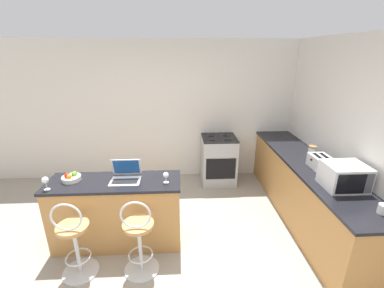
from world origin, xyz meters
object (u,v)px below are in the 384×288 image
bar_stool_far (139,239)px  storage_jar (312,152)px  wine_glass_tall (166,176)px  stove_range (218,160)px  mug_blue (312,151)px  wine_glass_short (45,181)px  fruit_bowl (71,178)px  bar_stool_near (74,241)px  laptop (126,175)px  toaster (320,162)px  microwave (344,176)px  mug_white (383,209)px

bar_stool_far → storage_jar: bearing=24.3°
bar_stool_far → wine_glass_tall: (0.29, 0.44, 0.54)m
stove_range → mug_blue: mug_blue is taller
wine_glass_short → fruit_bowl: (0.19, 0.21, -0.08)m
bar_stool_far → wine_glass_short: (-1.06, 0.34, 0.57)m
bar_stool_near → laptop: size_ratio=2.72×
wine_glass_tall → wine_glass_short: wine_glass_short is taller
toaster → wine_glass_tall: size_ratio=2.11×
mug_blue → fruit_bowl: bearing=-168.3°
laptop → storage_jar: 2.66m
microwave → laptop: bearing=172.5°
bar_stool_far → toaster: 2.52m
mug_blue → wine_glass_tall: bearing=-159.8°
bar_stool_near → wine_glass_tall: size_ratio=7.13×
bar_stool_far → laptop: (-0.20, 0.55, 0.51)m
microwave → wine_glass_short: size_ratio=2.77×
wine_glass_tall → laptop: bearing=167.0°
mug_white → mug_blue: bearing=87.6°
laptop → wine_glass_short: size_ratio=2.22×
mug_white → wine_glass_tall: size_ratio=0.77×
bar_stool_near → bar_stool_far: bearing=0.0°
bar_stool_far → mug_white: size_ratio=9.27×
mug_white → mug_blue: (0.06, 1.54, 0.00)m
mug_blue → storage_jar: bearing=-118.7°
stove_range → storage_jar: storage_jar is taller
wine_glass_tall → storage_jar: (2.11, 0.65, 0.00)m
stove_range → mug_white: (1.23, -2.40, 0.50)m
bar_stool_far → stove_range: 2.42m
bar_stool_far → mug_white: (2.43, -0.29, 0.50)m
bar_stool_near → fruit_bowl: (-0.17, 0.55, 0.49)m
stove_range → wine_glass_short: bearing=-141.9°
wine_glass_short → wine_glass_tall: bearing=4.1°
laptop → toaster: laptop is taller
laptop → wine_glass_tall: size_ratio=2.62×
wine_glass_tall → bar_stool_far: bearing=-123.7°
bar_stool_near → fruit_bowl: fruit_bowl is taller
mug_white → fruit_bowl: 3.40m
mug_white → storage_jar: bearing=91.0°
bar_stool_near → wine_glass_short: 0.75m
bar_stool_near → bar_stool_far: same height
bar_stool_near → mug_white: (3.12, -0.29, 0.50)m
stove_range → wine_glass_short: (-2.25, -1.77, 0.57)m
toaster → fruit_bowl: size_ratio=1.29×
bar_stool_far → wine_glass_short: wine_glass_short is taller
storage_jar → microwave: bearing=-94.2°
laptop → wine_glass_tall: bearing=-13.0°
laptop → wine_glass_tall: laptop is taller
microwave → wine_glass_tall: microwave is taller
microwave → mug_blue: 1.04m
microwave → mug_blue: bearing=81.6°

